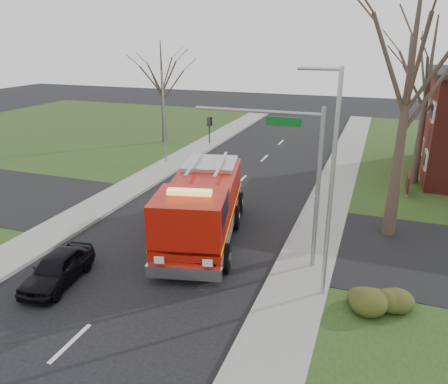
% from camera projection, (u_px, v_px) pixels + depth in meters
% --- Properties ---
extents(ground, '(120.00, 120.00, 0.00)m').
position_uv_depth(ground, '(159.00, 259.00, 19.29)').
color(ground, black).
rests_on(ground, ground).
extents(sidewalk_right, '(2.40, 80.00, 0.15)m').
position_uv_depth(sidewalk_right, '(298.00, 283.00, 17.27)').
color(sidewalk_right, gray).
rests_on(sidewalk_right, ground).
extents(sidewalk_left, '(2.40, 80.00, 0.15)m').
position_uv_depth(sidewalk_left, '(45.00, 237.00, 21.25)').
color(sidewalk_left, gray).
rests_on(sidewalk_left, ground).
extents(health_center_sign, '(0.12, 2.00, 1.40)m').
position_uv_depth(health_center_sign, '(408.00, 182.00, 26.69)').
color(health_center_sign, '#41120F').
rests_on(health_center_sign, ground).
extents(hedge_corner, '(2.80, 2.00, 0.90)m').
position_uv_depth(hedge_corner, '(373.00, 299.00, 15.32)').
color(hedge_corner, '#353B15').
rests_on(hedge_corner, lawn_right).
extents(bare_tree_near, '(6.00, 6.00, 12.00)m').
position_uv_depth(bare_tree_near, '(409.00, 82.00, 19.06)').
color(bare_tree_near, '#382A21').
rests_on(bare_tree_near, ground).
extents(bare_tree_far, '(5.25, 5.25, 10.50)m').
position_uv_depth(bare_tree_far, '(428.00, 85.00, 26.86)').
color(bare_tree_far, '#382A21').
rests_on(bare_tree_far, ground).
extents(bare_tree_left, '(4.50, 4.50, 9.00)m').
position_uv_depth(bare_tree_left, '(162.00, 81.00, 38.34)').
color(bare_tree_left, '#382A21').
rests_on(bare_tree_left, ground).
extents(traffic_signal_mast, '(5.29, 0.18, 6.80)m').
position_uv_depth(traffic_signal_mast, '(287.00, 158.00, 17.36)').
color(traffic_signal_mast, gray).
rests_on(traffic_signal_mast, ground).
extents(streetlight_pole, '(1.48, 0.16, 8.40)m').
position_uv_depth(streetlight_pole, '(330.00, 182.00, 15.02)').
color(streetlight_pole, '#B7BABF').
rests_on(streetlight_pole, ground).
extents(utility_pole_far, '(0.14, 0.14, 7.00)m').
position_uv_depth(utility_pole_far, '(164.00, 118.00, 32.69)').
color(utility_pole_far, gray).
rests_on(utility_pole_far, ground).
extents(fire_engine, '(4.91, 9.15, 3.51)m').
position_uv_depth(fire_engine, '(202.00, 209.00, 20.60)').
color(fire_engine, '#AF1208').
rests_on(fire_engine, ground).
extents(parked_car_maroon, '(1.96, 3.92, 1.28)m').
position_uv_depth(parked_car_maroon, '(58.00, 268.00, 17.22)').
color(parked_car_maroon, black).
rests_on(parked_car_maroon, ground).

